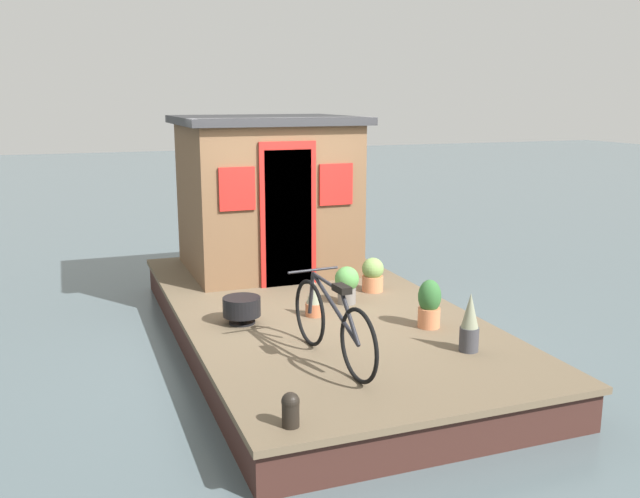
# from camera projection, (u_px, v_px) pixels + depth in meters

# --- Properties ---
(ground_plane) EXTENTS (60.00, 60.00, 0.00)m
(ground_plane) POSITION_uv_depth(u_px,v_px,m) (314.00, 341.00, 7.98)
(ground_plane) COLOR #4C5B60
(houseboat_deck) EXTENTS (6.00, 3.03, 0.42)m
(houseboat_deck) POSITION_uv_depth(u_px,v_px,m) (314.00, 323.00, 7.94)
(houseboat_deck) COLOR brown
(houseboat_deck) RESTS_ON ground_plane
(houseboat_cabin) EXTENTS (2.10, 2.32, 2.07)m
(houseboat_cabin) POSITION_uv_depth(u_px,v_px,m) (266.00, 193.00, 9.40)
(houseboat_cabin) COLOR brown
(houseboat_cabin) RESTS_ON houseboat_deck
(bicycle) EXTENTS (1.62, 0.50, 0.77)m
(bicycle) POSITION_uv_depth(u_px,v_px,m) (333.00, 324.00, 6.13)
(bicycle) COLOR black
(bicycle) RESTS_ON houseboat_deck
(potted_plant_geranium) EXTENTS (0.24, 0.24, 0.50)m
(potted_plant_geranium) POSITION_uv_depth(u_px,v_px,m) (429.00, 304.00, 7.10)
(potted_plant_geranium) COLOR #C6754C
(potted_plant_geranium) RESTS_ON houseboat_deck
(potted_plant_rosemary) EXTENTS (0.28, 0.28, 0.43)m
(potted_plant_rosemary) POSITION_uv_depth(u_px,v_px,m) (347.00, 283.00, 7.92)
(potted_plant_rosemary) COLOR slate
(potted_plant_rosemary) RESTS_ON houseboat_deck
(potted_plant_thyme) EXTENTS (0.19, 0.19, 0.39)m
(potted_plant_thyme) POSITION_uv_depth(u_px,v_px,m) (314.00, 299.00, 7.48)
(potted_plant_thyme) COLOR #B2603D
(potted_plant_thyme) RESTS_ON houseboat_deck
(potted_plant_ivy) EXTENTS (0.18, 0.18, 0.56)m
(potted_plant_ivy) POSITION_uv_depth(u_px,v_px,m) (470.00, 324.00, 6.42)
(potted_plant_ivy) COLOR #38383D
(potted_plant_ivy) RESTS_ON houseboat_deck
(potted_plant_basil) EXTENTS (0.27, 0.27, 0.42)m
(potted_plant_basil) POSITION_uv_depth(u_px,v_px,m) (373.00, 275.00, 8.43)
(potted_plant_basil) COLOR #C6754C
(potted_plant_basil) RESTS_ON houseboat_deck
(charcoal_grill) EXTENTS (0.40, 0.40, 0.28)m
(charcoal_grill) POSITION_uv_depth(u_px,v_px,m) (242.00, 307.00, 7.23)
(charcoal_grill) COLOR black
(charcoal_grill) RESTS_ON houseboat_deck
(mooring_bollard) EXTENTS (0.13, 0.13, 0.26)m
(mooring_bollard) POSITION_uv_depth(u_px,v_px,m) (291.00, 408.00, 4.96)
(mooring_bollard) COLOR black
(mooring_bollard) RESTS_ON houseboat_deck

